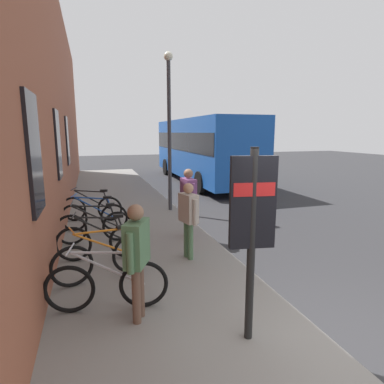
{
  "coord_description": "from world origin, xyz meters",
  "views": [
    {
      "loc": [
        -2.67,
        2.77,
        2.68
      ],
      "look_at": [
        4.01,
        0.63,
        1.36
      ],
      "focal_mm": 29.74,
      "sensor_mm": 36.0,
      "label": 1
    }
  ],
  "objects_px": {
    "bicycle_beside_lamp": "(108,285)",
    "bicycle_leaning_wall": "(94,216)",
    "city_bus": "(201,147)",
    "pedestrian_by_facade": "(188,196)",
    "street_lamp": "(169,119)",
    "transit_info_sign": "(252,215)",
    "bicycle_end_of_row": "(92,208)",
    "bicycle_mid_rack": "(95,227)",
    "pedestrian_crossing_street": "(137,251)",
    "pedestrian_near_bus": "(188,213)",
    "bicycle_nearest_sign": "(101,241)",
    "bicycle_far_end": "(103,258)"
  },
  "relations": [
    {
      "from": "bicycle_beside_lamp",
      "to": "bicycle_leaning_wall",
      "type": "bearing_deg",
      "value": 1.75
    },
    {
      "from": "city_bus",
      "to": "pedestrian_by_facade",
      "type": "xyz_separation_m",
      "value": [
        -9.16,
        3.55,
        -0.76
      ]
    },
    {
      "from": "city_bus",
      "to": "street_lamp",
      "type": "bearing_deg",
      "value": 152.27
    },
    {
      "from": "transit_info_sign",
      "to": "street_lamp",
      "type": "distance_m",
      "value": 7.05
    },
    {
      "from": "bicycle_end_of_row",
      "to": "transit_info_sign",
      "type": "height_order",
      "value": "transit_info_sign"
    },
    {
      "from": "bicycle_mid_rack",
      "to": "bicycle_leaning_wall",
      "type": "height_order",
      "value": "same"
    },
    {
      "from": "bicycle_leaning_wall",
      "to": "city_bus",
      "type": "xyz_separation_m",
      "value": [
        7.94,
        -5.76,
        1.41
      ]
    },
    {
      "from": "bicycle_mid_rack",
      "to": "bicycle_end_of_row",
      "type": "height_order",
      "value": "same"
    },
    {
      "from": "bicycle_beside_lamp",
      "to": "bicycle_mid_rack",
      "type": "xyz_separation_m",
      "value": [
        3.06,
        0.12,
        0.0
      ]
    },
    {
      "from": "bicycle_leaning_wall",
      "to": "pedestrian_crossing_street",
      "type": "height_order",
      "value": "pedestrian_crossing_street"
    },
    {
      "from": "bicycle_leaning_wall",
      "to": "city_bus",
      "type": "relative_size",
      "value": 0.16
    },
    {
      "from": "pedestrian_by_facade",
      "to": "pedestrian_near_bus",
      "type": "relative_size",
      "value": 1.08
    },
    {
      "from": "bicycle_end_of_row",
      "to": "pedestrian_crossing_street",
      "type": "bearing_deg",
      "value": -174.15
    },
    {
      "from": "bicycle_mid_rack",
      "to": "transit_info_sign",
      "type": "xyz_separation_m",
      "value": [
        -4.26,
        -1.76,
        1.21
      ]
    },
    {
      "from": "bicycle_leaning_wall",
      "to": "bicycle_nearest_sign",
      "type": "bearing_deg",
      "value": -177.26
    },
    {
      "from": "street_lamp",
      "to": "bicycle_end_of_row",
      "type": "bearing_deg",
      "value": 104.08
    },
    {
      "from": "bicycle_end_of_row",
      "to": "city_bus",
      "type": "height_order",
      "value": "city_bus"
    },
    {
      "from": "bicycle_nearest_sign",
      "to": "city_bus",
      "type": "height_order",
      "value": "city_bus"
    },
    {
      "from": "bicycle_end_of_row",
      "to": "pedestrian_crossing_street",
      "type": "relative_size",
      "value": 1.05
    },
    {
      "from": "bicycle_leaning_wall",
      "to": "bicycle_end_of_row",
      "type": "xyz_separation_m",
      "value": [
        1.03,
        0.05,
        -0.0
      ]
    },
    {
      "from": "transit_info_sign",
      "to": "pedestrian_crossing_street",
      "type": "xyz_separation_m",
      "value": [
        0.82,
        1.26,
        -0.6
      ]
    },
    {
      "from": "bicycle_beside_lamp",
      "to": "transit_info_sign",
      "type": "distance_m",
      "value": 2.37
    },
    {
      "from": "bicycle_mid_rack",
      "to": "pedestrian_by_facade",
      "type": "relative_size",
      "value": 1.04
    },
    {
      "from": "bicycle_far_end",
      "to": "bicycle_mid_rack",
      "type": "distance_m",
      "value": 2.01
    },
    {
      "from": "bicycle_mid_rack",
      "to": "street_lamp",
      "type": "relative_size",
      "value": 0.35
    },
    {
      "from": "bicycle_leaning_wall",
      "to": "pedestrian_by_facade",
      "type": "height_order",
      "value": "pedestrian_by_facade"
    },
    {
      "from": "bicycle_mid_rack",
      "to": "pedestrian_near_bus",
      "type": "xyz_separation_m",
      "value": [
        -1.55,
        -1.81,
        0.57
      ]
    },
    {
      "from": "bicycle_beside_lamp",
      "to": "pedestrian_near_bus",
      "type": "relative_size",
      "value": 1.12
    },
    {
      "from": "transit_info_sign",
      "to": "pedestrian_by_facade",
      "type": "distance_m",
      "value": 4.06
    },
    {
      "from": "transit_info_sign",
      "to": "pedestrian_crossing_street",
      "type": "relative_size",
      "value": 1.46
    },
    {
      "from": "bicycle_beside_lamp",
      "to": "pedestrian_by_facade",
      "type": "xyz_separation_m",
      "value": [
        2.79,
        -2.08,
        0.65
      ]
    },
    {
      "from": "bicycle_nearest_sign",
      "to": "transit_info_sign",
      "type": "bearing_deg",
      "value": -152.31
    },
    {
      "from": "bicycle_leaning_wall",
      "to": "street_lamp",
      "type": "relative_size",
      "value": 0.34
    },
    {
      "from": "bicycle_mid_rack",
      "to": "pedestrian_near_bus",
      "type": "bearing_deg",
      "value": -130.69
    },
    {
      "from": "bicycle_nearest_sign",
      "to": "pedestrian_by_facade",
      "type": "relative_size",
      "value": 1.04
    },
    {
      "from": "bicycle_mid_rack",
      "to": "city_bus",
      "type": "height_order",
      "value": "city_bus"
    },
    {
      "from": "street_lamp",
      "to": "bicycle_mid_rack",
      "type": "bearing_deg",
      "value": 136.86
    },
    {
      "from": "bicycle_far_end",
      "to": "transit_info_sign",
      "type": "relative_size",
      "value": 0.72
    },
    {
      "from": "bicycle_beside_lamp",
      "to": "pedestrian_crossing_street",
      "type": "bearing_deg",
      "value": -134.12
    },
    {
      "from": "bicycle_leaning_wall",
      "to": "bicycle_mid_rack",
      "type": "bearing_deg",
      "value": -179.68
    },
    {
      "from": "bicycle_mid_rack",
      "to": "pedestrian_by_facade",
      "type": "distance_m",
      "value": 2.31
    },
    {
      "from": "bicycle_beside_lamp",
      "to": "city_bus",
      "type": "bearing_deg",
      "value": -25.23
    },
    {
      "from": "bicycle_far_end",
      "to": "pedestrian_near_bus",
      "type": "distance_m",
      "value": 1.85
    },
    {
      "from": "bicycle_far_end",
      "to": "pedestrian_crossing_street",
      "type": "bearing_deg",
      "value": -164.3
    },
    {
      "from": "bicycle_nearest_sign",
      "to": "pedestrian_crossing_street",
      "type": "bearing_deg",
      "value": -170.09
    },
    {
      "from": "bicycle_nearest_sign",
      "to": "transit_info_sign",
      "type": "height_order",
      "value": "transit_info_sign"
    },
    {
      "from": "bicycle_end_of_row",
      "to": "city_bus",
      "type": "relative_size",
      "value": 0.16
    },
    {
      "from": "bicycle_leaning_wall",
      "to": "city_bus",
      "type": "distance_m",
      "value": 9.9
    },
    {
      "from": "bicycle_leaning_wall",
      "to": "pedestrian_near_bus",
      "type": "distance_m",
      "value": 3.15
    },
    {
      "from": "bicycle_end_of_row",
      "to": "pedestrian_by_facade",
      "type": "xyz_separation_m",
      "value": [
        -2.26,
        -2.25,
        0.65
      ]
    }
  ]
}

